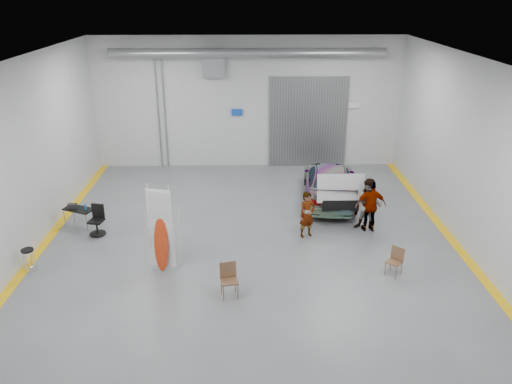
{
  "coord_description": "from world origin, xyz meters",
  "views": [
    {
      "loc": [
        -0.1,
        -14.61,
        7.97
      ],
      "look_at": [
        0.23,
        1.0,
        1.5
      ],
      "focal_mm": 35.0,
      "sensor_mm": 36.0,
      "label": 1
    }
  ],
  "objects_px": {
    "work_table": "(77,209)",
    "person_c": "(371,206)",
    "folding_chair_far": "(393,267)",
    "sedan_car": "(329,182)",
    "office_chair": "(97,222)",
    "folding_chair_near": "(230,287)",
    "shop_stool": "(29,261)",
    "person_a": "(307,215)",
    "surfboard_display": "(163,237)",
    "person_b": "(369,205)"
  },
  "relations": [
    {
      "from": "person_b",
      "to": "surfboard_display",
      "type": "distance_m",
      "value": 7.16
    },
    {
      "from": "person_a",
      "to": "folding_chair_near",
      "type": "xyz_separation_m",
      "value": [
        -2.53,
        -3.54,
        -0.51
      ]
    },
    {
      "from": "sedan_car",
      "to": "surfboard_display",
      "type": "bearing_deg",
      "value": 49.18
    },
    {
      "from": "office_chair",
      "to": "sedan_car",
      "type": "bearing_deg",
      "value": 30.01
    },
    {
      "from": "folding_chair_far",
      "to": "work_table",
      "type": "height_order",
      "value": "work_table"
    },
    {
      "from": "person_c",
      "to": "folding_chair_near",
      "type": "bearing_deg",
      "value": 34.86
    },
    {
      "from": "shop_stool",
      "to": "work_table",
      "type": "xyz_separation_m",
      "value": [
        0.52,
        3.07,
        0.31
      ]
    },
    {
      "from": "sedan_car",
      "to": "person_a",
      "type": "relative_size",
      "value": 3.07
    },
    {
      "from": "sedan_car",
      "to": "shop_stool",
      "type": "bearing_deg",
      "value": 35.18
    },
    {
      "from": "person_c",
      "to": "office_chair",
      "type": "xyz_separation_m",
      "value": [
        -9.45,
        -0.1,
        -0.48
      ]
    },
    {
      "from": "sedan_car",
      "to": "office_chair",
      "type": "xyz_separation_m",
      "value": [
        -8.47,
        -2.89,
        -0.26
      ]
    },
    {
      "from": "person_a",
      "to": "folding_chair_far",
      "type": "height_order",
      "value": "person_a"
    },
    {
      "from": "folding_chair_near",
      "to": "office_chair",
      "type": "xyz_separation_m",
      "value": [
        -4.67,
        3.85,
        0.16
      ]
    },
    {
      "from": "folding_chair_near",
      "to": "work_table",
      "type": "bearing_deg",
      "value": 129.45
    },
    {
      "from": "person_a",
      "to": "surfboard_display",
      "type": "bearing_deg",
      "value": 179.81
    },
    {
      "from": "shop_stool",
      "to": "person_b",
      "type": "bearing_deg",
      "value": 13.34
    },
    {
      "from": "surfboard_display",
      "to": "folding_chair_near",
      "type": "distance_m",
      "value": 2.59
    },
    {
      "from": "person_a",
      "to": "shop_stool",
      "type": "distance_m",
      "value": 8.83
    },
    {
      "from": "sedan_car",
      "to": "folding_chair_far",
      "type": "distance_m",
      "value": 5.85
    },
    {
      "from": "office_chair",
      "to": "person_a",
      "type": "bearing_deg",
      "value": 8.68
    },
    {
      "from": "surfboard_display",
      "to": "folding_chair_near",
      "type": "xyz_separation_m",
      "value": [
        1.99,
        -1.44,
        -0.82
      ]
    },
    {
      "from": "person_c",
      "to": "shop_stool",
      "type": "xyz_separation_m",
      "value": [
        -10.81,
        -2.55,
        -0.56
      ]
    },
    {
      "from": "person_a",
      "to": "surfboard_display",
      "type": "xyz_separation_m",
      "value": [
        -4.52,
        -2.1,
        0.31
      ]
    },
    {
      "from": "work_table",
      "to": "person_c",
      "type": "bearing_deg",
      "value": -2.92
    },
    {
      "from": "surfboard_display",
      "to": "folding_chair_far",
      "type": "height_order",
      "value": "surfboard_display"
    },
    {
      "from": "person_b",
      "to": "person_c",
      "type": "bearing_deg",
      "value": 26.31
    },
    {
      "from": "office_chair",
      "to": "folding_chair_near",
      "type": "bearing_deg",
      "value": -28.38
    },
    {
      "from": "person_a",
      "to": "folding_chair_far",
      "type": "relative_size",
      "value": 1.9
    },
    {
      "from": "sedan_car",
      "to": "person_c",
      "type": "bearing_deg",
      "value": 116.04
    },
    {
      "from": "shop_stool",
      "to": "work_table",
      "type": "distance_m",
      "value": 3.13
    },
    {
      "from": "surfboard_display",
      "to": "shop_stool",
      "type": "height_order",
      "value": "surfboard_display"
    },
    {
      "from": "sedan_car",
      "to": "work_table",
      "type": "bearing_deg",
      "value": 20.35
    },
    {
      "from": "sedan_car",
      "to": "person_b",
      "type": "bearing_deg",
      "value": 114.91
    },
    {
      "from": "work_table",
      "to": "office_chair",
      "type": "bearing_deg",
      "value": -36.6
    },
    {
      "from": "folding_chair_far",
      "to": "office_chair",
      "type": "xyz_separation_m",
      "value": [
        -9.5,
        2.85,
        0.2
      ]
    },
    {
      "from": "sedan_car",
      "to": "person_a",
      "type": "distance_m",
      "value": 3.44
    },
    {
      "from": "person_a",
      "to": "person_b",
      "type": "relative_size",
      "value": 0.85
    },
    {
      "from": "office_chair",
      "to": "surfboard_display",
      "type": "bearing_deg",
      "value": -30.85
    },
    {
      "from": "person_b",
      "to": "work_table",
      "type": "xyz_separation_m",
      "value": [
        -10.23,
        0.52,
        -0.27
      ]
    },
    {
      "from": "sedan_car",
      "to": "work_table",
      "type": "xyz_separation_m",
      "value": [
        -9.31,
        -2.27,
        -0.04
      ]
    },
    {
      "from": "person_a",
      "to": "folding_chair_far",
      "type": "distance_m",
      "value": 3.47
    },
    {
      "from": "folding_chair_near",
      "to": "shop_stool",
      "type": "xyz_separation_m",
      "value": [
        -6.02,
        1.4,
        0.08
      ]
    },
    {
      "from": "work_table",
      "to": "folding_chair_near",
      "type": "bearing_deg",
      "value": -39.1
    },
    {
      "from": "folding_chair_far",
      "to": "work_table",
      "type": "distance_m",
      "value": 10.91
    },
    {
      "from": "sedan_car",
      "to": "person_b",
      "type": "height_order",
      "value": "person_b"
    },
    {
      "from": "person_b",
      "to": "office_chair",
      "type": "xyz_separation_m",
      "value": [
        -9.39,
        -0.1,
        -0.49
      ]
    },
    {
      "from": "work_table",
      "to": "sedan_car",
      "type": "bearing_deg",
      "value": 13.7
    },
    {
      "from": "surfboard_display",
      "to": "office_chair",
      "type": "relative_size",
      "value": 2.63
    },
    {
      "from": "person_c",
      "to": "work_table",
      "type": "distance_m",
      "value": 10.31
    },
    {
      "from": "person_b",
      "to": "office_chair",
      "type": "relative_size",
      "value": 1.82
    }
  ]
}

